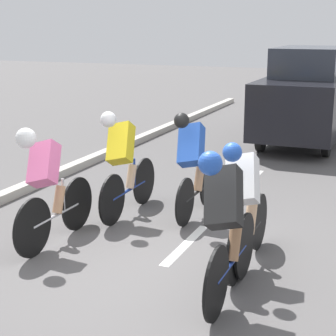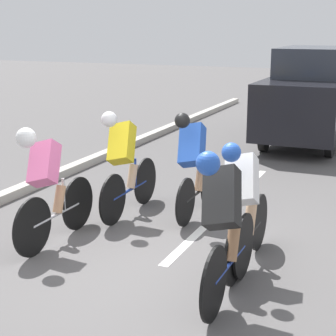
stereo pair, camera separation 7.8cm
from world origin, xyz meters
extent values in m
plane|color=#565454|center=(0.00, 0.00, 0.00)|extent=(60.00, 60.00, 0.00)
cube|color=white|center=(0.00, -0.70, 0.00)|extent=(0.12, 1.40, 0.01)
cube|color=white|center=(0.00, -3.90, 0.00)|extent=(0.12, 1.40, 0.01)
cylinder|color=black|center=(-0.89, -0.10, 0.35)|extent=(0.03, 0.71, 0.71)
cylinder|color=black|center=(-0.89, 0.88, 0.35)|extent=(0.03, 0.71, 0.71)
cylinder|color=navy|center=(-0.89, 0.39, 0.35)|extent=(0.04, 0.98, 0.04)
cylinder|color=navy|center=(-0.89, 0.22, 0.56)|extent=(0.04, 0.04, 0.42)
cylinder|color=green|center=(-0.89, 0.34, 0.45)|extent=(0.07, 0.07, 0.16)
cylinder|color=#9E704C|center=(-0.89, 0.32, 0.53)|extent=(0.12, 0.23, 0.36)
cube|color=black|center=(-0.83, 0.49, 1.05)|extent=(0.45, 0.49, 0.64)
sphere|color=blue|center=(-0.76, 0.71, 1.42)|extent=(0.22, 0.22, 0.22)
cylinder|color=black|center=(1.51, -0.66, 0.35)|extent=(0.03, 0.70, 0.70)
cylinder|color=black|center=(1.51, 0.31, 0.35)|extent=(0.03, 0.70, 0.70)
cylinder|color=#B7B7BC|center=(1.51, -0.18, 0.35)|extent=(0.04, 0.97, 0.04)
cylinder|color=#B7B7BC|center=(1.51, -0.35, 0.56)|extent=(0.04, 0.04, 0.42)
cylinder|color=#1999D8|center=(1.51, -0.23, 0.45)|extent=(0.07, 0.07, 0.16)
cylinder|color=tan|center=(1.51, -0.25, 0.53)|extent=(0.12, 0.23, 0.36)
cube|color=pink|center=(1.58, -0.08, 1.02)|extent=(0.45, 0.46, 0.60)
sphere|color=white|center=(1.65, 0.14, 1.37)|extent=(0.24, 0.24, 0.24)
cylinder|color=black|center=(-0.85, -0.93, 0.34)|extent=(0.03, 0.68, 0.68)
cylinder|color=black|center=(-0.85, 0.10, 0.34)|extent=(0.03, 0.68, 0.68)
cylinder|color=black|center=(-0.85, -0.41, 0.34)|extent=(0.04, 1.03, 0.04)
cylinder|color=black|center=(-0.85, -0.59, 0.55)|extent=(0.04, 0.04, 0.42)
cylinder|color=white|center=(-0.85, -0.46, 0.44)|extent=(0.07, 0.07, 0.16)
cylinder|color=#DBAD84|center=(-0.85, -0.49, 0.52)|extent=(0.12, 0.23, 0.36)
cube|color=white|center=(-0.79, -0.31, 1.01)|extent=(0.44, 0.46, 0.60)
sphere|color=blue|center=(-0.73, -0.09, 1.36)|extent=(0.20, 0.20, 0.20)
cylinder|color=black|center=(0.26, -2.30, 0.33)|extent=(0.03, 0.66, 0.66)
cylinder|color=black|center=(0.26, -1.34, 0.33)|extent=(0.03, 0.66, 0.66)
cylinder|color=black|center=(0.26, -1.82, 0.33)|extent=(0.04, 0.96, 0.04)
cylinder|color=black|center=(0.26, -1.99, 0.54)|extent=(0.04, 0.04, 0.42)
cylinder|color=white|center=(0.26, -1.87, 0.43)|extent=(0.07, 0.07, 0.16)
cylinder|color=tan|center=(0.26, -1.89, 0.51)|extent=(0.12, 0.23, 0.36)
cube|color=blue|center=(0.31, -1.72, 1.03)|extent=(0.43, 0.49, 0.63)
sphere|color=black|center=(0.37, -1.50, 1.40)|extent=(0.21, 0.21, 0.21)
cylinder|color=black|center=(1.17, -2.00, 0.35)|extent=(0.03, 0.70, 0.70)
cylinder|color=black|center=(1.17, -0.99, 0.35)|extent=(0.03, 0.70, 0.70)
cylinder|color=navy|center=(1.17, -1.50, 0.35)|extent=(0.04, 1.01, 0.04)
cylinder|color=navy|center=(1.17, -1.67, 0.56)|extent=(0.04, 0.04, 0.42)
cylinder|color=green|center=(1.17, -1.55, 0.45)|extent=(0.07, 0.07, 0.16)
cylinder|color=beige|center=(1.17, -1.57, 0.53)|extent=(0.12, 0.23, 0.36)
cube|color=yellow|center=(1.23, -1.40, 1.04)|extent=(0.44, 0.48, 0.63)
sphere|color=white|center=(1.29, -1.18, 1.40)|extent=(0.21, 0.21, 0.21)
cylinder|color=black|center=(-0.96, -6.26, 0.32)|extent=(0.14, 0.64, 0.64)
cylinder|color=black|center=(0.40, -6.26, 0.32)|extent=(0.14, 0.64, 0.64)
cylinder|color=black|center=(0.40, -8.94, 0.32)|extent=(0.14, 0.64, 0.64)
cube|color=black|center=(-0.28, -7.60, 0.91)|extent=(1.70, 4.33, 1.17)
cube|color=#2D333D|center=(-0.28, -7.82, 1.82)|extent=(1.39, 2.38, 0.65)
camera|label=1|loc=(-2.27, 5.33, 2.62)|focal=60.00mm
camera|label=2|loc=(-2.34, 5.30, 2.62)|focal=60.00mm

